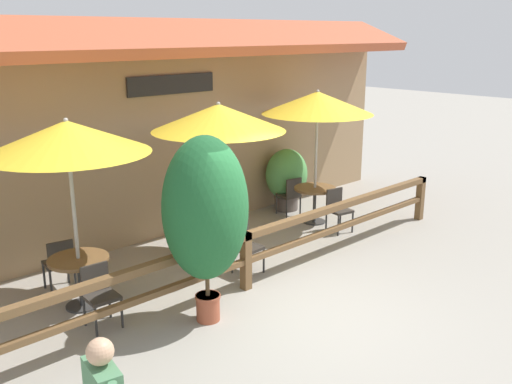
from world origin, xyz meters
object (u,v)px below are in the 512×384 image
(dining_table_middle, at_px, (221,227))
(dining_table_far, at_px, (315,195))
(patio_umbrella_near, at_px, (67,137))
(dining_table_near, at_px, (79,268))
(chair_far_streetside, at_px, (338,208))
(patio_umbrella_far, at_px, (317,103))
(chair_far_wallside, at_px, (290,194))
(patio_umbrella_middle, at_px, (219,118))
(potted_plant_tall_tropical, at_px, (287,177))
(potted_plant_corner_fern, at_px, (206,211))
(chair_near_wallside, at_px, (59,262))
(chair_middle_wallside, at_px, (198,223))
(chair_near_streetside, at_px, (100,292))
(chair_middle_streetside, at_px, (245,244))

(dining_table_middle, distance_m, dining_table_far, 2.81)
(patio_umbrella_near, distance_m, dining_table_near, 1.95)
(dining_table_far, height_order, chair_far_streetside, chair_far_streetside)
(patio_umbrella_far, xyz_separation_m, chair_far_wallside, (-0.03, 0.69, -2.07))
(dining_table_far, bearing_deg, chair_far_streetside, -95.57)
(patio_umbrella_middle, distance_m, potted_plant_tall_tropical, 3.75)
(dining_table_middle, xyz_separation_m, chair_far_streetside, (2.73, -0.47, -0.12))
(dining_table_middle, distance_m, potted_plant_corner_fern, 2.48)
(patio_umbrella_middle, distance_m, dining_table_middle, 1.95)
(dining_table_near, relative_size, chair_near_wallside, 1.01)
(chair_middle_wallside, bearing_deg, chair_far_wallside, -177.24)
(patio_umbrella_far, distance_m, chair_far_streetside, 2.18)
(patio_umbrella_near, bearing_deg, potted_plant_corner_fern, -55.41)
(chair_near_streetside, height_order, patio_umbrella_middle, patio_umbrella_middle)
(dining_table_near, distance_m, dining_table_middle, 2.70)
(patio_umbrella_near, relative_size, potted_plant_tall_tropical, 2.00)
(chair_near_wallside, xyz_separation_m, chair_far_wallside, (5.46, 0.18, 0.00))
(patio_umbrella_near, height_order, chair_near_wallside, patio_umbrella_near)
(patio_umbrella_middle, bearing_deg, dining_table_middle, 0.00)
(dining_table_middle, bearing_deg, potted_plant_corner_fern, -134.55)
(patio_umbrella_near, xyz_separation_m, patio_umbrella_far, (5.50, 0.21, 0.00))
(chair_near_wallside, relative_size, patio_umbrella_far, 0.31)
(chair_near_wallside, xyz_separation_m, chair_middle_wallside, (2.73, -0.00, 0.00))
(patio_umbrella_near, bearing_deg, chair_middle_wallside, 14.44)
(dining_table_far, bearing_deg, chair_far_wallside, 92.67)
(potted_plant_corner_fern, bearing_deg, chair_middle_wallside, 55.11)
(patio_umbrella_near, xyz_separation_m, patio_umbrella_middle, (2.70, -0.01, 0.00))
(chair_far_streetside, height_order, potted_plant_tall_tropical, potted_plant_tall_tropical)
(dining_table_near, distance_m, potted_plant_tall_tropical, 5.87)
(patio_umbrella_middle, relative_size, chair_far_streetside, 3.24)
(chair_middle_streetside, bearing_deg, chair_far_wallside, 26.19)
(patio_umbrella_middle, height_order, patio_umbrella_far, same)
(chair_near_wallside, bearing_deg, chair_far_streetside, 175.98)
(chair_middle_streetside, bearing_deg, chair_far_streetside, 1.46)
(chair_near_wallside, distance_m, potted_plant_corner_fern, 2.82)
(dining_table_near, distance_m, patio_umbrella_middle, 3.33)
(chair_near_wallside, bearing_deg, patio_umbrella_near, 97.54)
(dining_table_near, xyz_separation_m, chair_far_streetside, (5.43, -0.48, -0.12))
(chair_near_wallside, height_order, chair_far_streetside, same)
(dining_table_far, bearing_deg, chair_near_streetside, -170.68)
(patio_umbrella_near, height_order, chair_far_wallside, patio_umbrella_near)
(dining_table_near, xyz_separation_m, chair_near_streetside, (-0.06, -0.71, -0.12))
(chair_near_streetside, distance_m, chair_near_wallside, 1.42)
(chair_near_streetside, relative_size, patio_umbrella_middle, 0.31)
(dining_table_far, bearing_deg, patio_umbrella_far, 0.00)
(dining_table_near, bearing_deg, chair_far_wallside, 9.25)
(dining_table_near, xyz_separation_m, chair_middle_wallside, (2.74, 0.70, -0.12))
(chair_near_wallside, relative_size, dining_table_far, 0.99)
(chair_near_streetside, height_order, chair_near_wallside, same)
(dining_table_middle, height_order, chair_far_streetside, chair_far_streetside)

